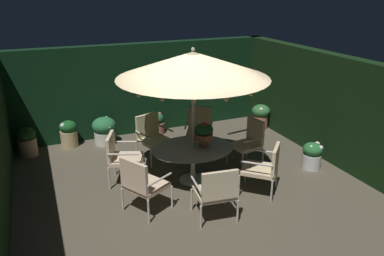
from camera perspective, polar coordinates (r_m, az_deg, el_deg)
ground_plane at (r=7.30m, az=0.21°, el=-9.18°), size 6.94×7.12×0.02m
hedge_backdrop_rear at (r=9.88m, az=-7.60°, el=5.95°), size 6.94×0.30×2.29m
hedge_backdrop_right at (r=8.59m, az=21.07°, el=2.48°), size 0.30×7.12×2.29m
patio_dining_table at (r=7.31m, az=0.14°, el=-3.77°), size 1.60×1.32×0.71m
patio_umbrella at (r=6.78m, az=0.15°, el=9.45°), size 2.76×2.76×2.61m
centerpiece_planter at (r=7.22m, az=1.77°, el=-0.68°), size 0.36×0.36×0.49m
patio_chair_north at (r=7.03m, az=10.88°, el=-5.59°), size 0.86×0.86×0.96m
patio_chair_northeast at (r=8.06m, az=8.61°, el=-1.78°), size 0.64×0.63×1.01m
patio_chair_east at (r=8.59m, az=1.10°, el=0.07°), size 0.80×0.80×1.05m
patio_chair_southeast at (r=8.34m, az=-6.07°, el=-0.98°), size 0.77×0.75×0.99m
patio_chair_south at (r=7.41m, az=-10.66°, el=-3.96°), size 0.81×0.81×0.99m
patio_chair_southwest at (r=6.39m, az=-7.55°, el=-8.06°), size 0.84×0.85×1.01m
patio_chair_west at (r=6.16m, az=3.70°, el=-9.33°), size 0.72×0.65×0.96m
potted_plant_back_left at (r=9.46m, az=-18.04°, el=-0.74°), size 0.40×0.40×0.64m
potted_plant_back_right at (r=10.33m, az=10.27°, el=1.89°), size 0.48×0.48×0.65m
potted_plant_left_near at (r=9.87m, az=-5.53°, el=0.76°), size 0.47×0.47×0.57m
potted_plant_right_far at (r=8.33m, az=17.59°, el=-3.88°), size 0.41×0.41×0.57m
potted_plant_back_center at (r=9.40m, az=-13.04°, el=-0.25°), size 0.57×0.57×0.66m
potted_plant_left_far at (r=9.26m, az=-23.54°, el=-1.85°), size 0.41×0.41×0.67m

